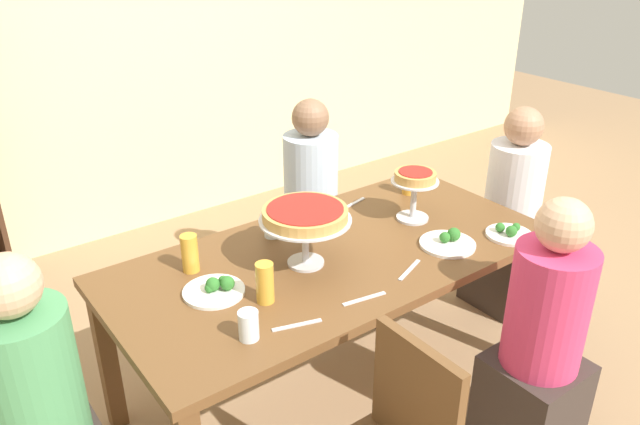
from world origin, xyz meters
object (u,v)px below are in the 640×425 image
Objects in this scene: cutlery_fork_near at (364,299)px; diner_head_east at (509,224)px; dining_table at (334,270)px; cutlery_fork_far at (409,270)px; salad_plate_near_diner at (216,289)px; diner_far_right at (311,213)px; beer_glass_amber_spare at (190,253)px; salad_plate_far_diner at (509,233)px; beer_glass_amber_tall at (410,181)px; personal_pizza_stand at (415,183)px; cutlery_spare_fork at (297,325)px; water_glass_clear_near at (249,325)px; beer_glass_amber_short at (265,283)px; deep_dish_pizza_stand at (305,217)px; water_glass_clear_far at (272,226)px; cutlery_knife_far at (422,180)px; cutlery_knife_near at (353,204)px; diner_near_right at (539,353)px; salad_plate_spare at (448,242)px.

diner_head_east is at bearing 24.69° from cutlery_fork_near.
cutlery_fork_far is (0.15, -0.29, 0.08)m from dining_table.
diner_head_east is at bearing -0.03° from salad_plate_near_diner.
diner_far_right is 7.34× the size of beer_glass_amber_spare.
dining_table is at bearing 96.27° from cutlery_fork_far.
salad_plate_far_diner is at bearing -24.49° from beer_glass_amber_spare.
beer_glass_amber_tall is (-0.55, 0.24, 0.32)m from diner_head_east.
dining_table is 0.37m from cutlery_fork_near.
personal_pizza_stand is 0.99m from cutlery_spare_fork.
cutlery_fork_far is 0.57m from cutlery_spare_fork.
cutlery_fork_far is (0.74, -0.00, -0.05)m from water_glass_clear_near.
beer_glass_amber_short reaches higher than salad_plate_near_diner.
deep_dish_pizza_stand is at bearing 0.98° from diner_head_east.
water_glass_clear_far is 0.58× the size of cutlery_fork_near.
diner_head_east is 1.70m from cutlery_spare_fork.
cutlery_spare_fork is at bearing -158.16° from personal_pizza_stand.
dining_table is 1.24m from diner_head_east.
salad_plate_far_diner is 1.14× the size of cutlery_fork_far.
water_glass_clear_near is at bearing -43.87° from diner_far_right.
cutlery_knife_far is 1.00× the size of cutlery_spare_fork.
salad_plate_near_diner is at bearing -0.03° from diner_head_east.
diner_near_right is at bearing 80.17° from cutlery_knife_near.
deep_dish_pizza_stand is 1.80× the size of salad_plate_far_diner.
diner_far_right is 4.82× the size of personal_pizza_stand.
cutlery_fork_near is 1.00× the size of cutlery_spare_fork.
diner_near_right reaches higher than water_glass_clear_near.
diner_head_east is 4.79× the size of salad_plate_spare.
diner_near_right reaches higher than cutlery_knife_near.
diner_far_right reaches higher than beer_glass_amber_tall.
cutlery_fork_far is at bearing -169.22° from salad_plate_spare.
beer_glass_amber_spare is at bearing 157.13° from dining_table.
diner_near_right is 0.56m from salad_plate_far_diner.
cutlery_fork_far is (-0.27, 0.46, 0.25)m from diner_near_right.
beer_glass_amber_short is 0.38m from beer_glass_amber_spare.
water_glass_clear_near is (-1.07, -0.32, -0.13)m from personal_pizza_stand.
cutlery_spare_fork is (0.17, -0.04, -0.05)m from water_glass_clear_near.
cutlery_knife_near and cutlery_knife_far have the same top height.
beer_glass_amber_short is at bearing -162.61° from dining_table.
salad_plate_near_diner is at bearing 148.63° from cutlery_fork_near.
water_glass_clear_near is (-1.27, -0.55, -0.02)m from beer_glass_amber_tall.
deep_dish_pizza_stand is at bearing 179.97° from dining_table.
cutlery_knife_near is (-0.31, 0.07, -0.07)m from beer_glass_amber_tall.
diner_head_east reaches higher than cutlery_knife_far.
diner_far_right reaches higher than cutlery_fork_far.
beer_glass_amber_tall is at bearing -14.12° from diner_near_right.
diner_far_right is 1.09m from deep_dish_pizza_stand.
cutlery_knife_far is at bearing 44.38° from cutlery_fork_near.
diner_far_right is 6.39× the size of cutlery_spare_fork.
water_glass_clear_near is (-1.01, 0.46, 0.30)m from diner_near_right.
diner_far_right reaches higher than cutlery_knife_far.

